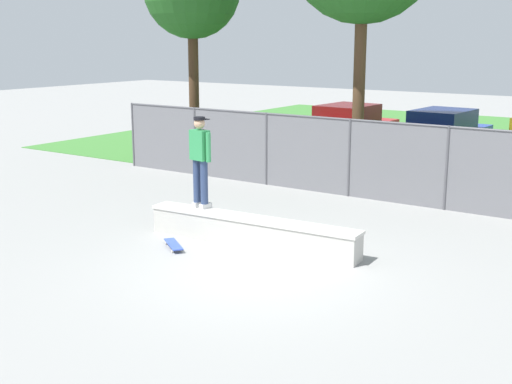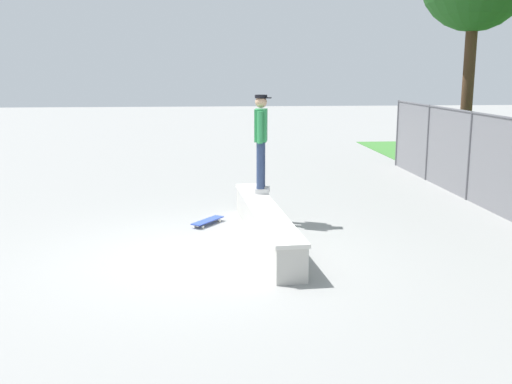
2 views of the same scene
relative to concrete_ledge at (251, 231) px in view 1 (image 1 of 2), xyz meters
name	(u,v)px [view 1 (image 1 of 2)]	position (x,y,z in m)	size (l,w,h in m)	color
ground_plane	(255,271)	(0.90, -1.19, -0.29)	(80.00, 80.00, 0.00)	gray
grass_strip	(505,147)	(0.90, 15.14, -0.28)	(29.42, 20.00, 0.02)	#3D7A33
concrete_ledge	(251,231)	(0.00, 0.00, 0.00)	(4.48, 0.77, 0.57)	#B7B5AD
skateboarder	(200,157)	(-1.27, 0.05, 1.31)	(0.59, 0.34, 1.84)	beige
skateboard	(173,244)	(-1.13, -0.97, -0.21)	(0.77, 0.63, 0.09)	#334CB2
chainlink_fence	(396,160)	(0.90, 4.84, 0.78)	(17.49, 0.07, 1.97)	#4C4C51
car_red	(349,128)	(-3.50, 11.13, 0.55)	(2.23, 4.31, 1.66)	#B21E1E
car_blue	(443,135)	(-0.17, 11.35, 0.55)	(2.23, 4.31, 1.66)	#233D9E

